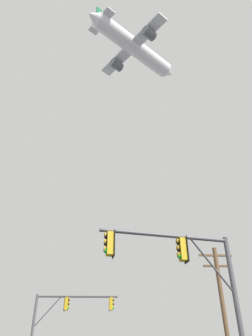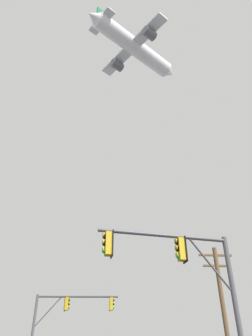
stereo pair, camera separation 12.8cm
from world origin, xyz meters
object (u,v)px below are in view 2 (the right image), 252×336
at_px(signal_pole_far, 63,318).
at_px(utility_pole, 224,313).
at_px(airplane, 134,47).
at_px(signal_pole_near, 187,274).

bearing_deg(signal_pole_far, utility_pole, -28.30).
xyz_separation_m(utility_pole, airplane, (-3.79, 15.83, 46.12)).
height_order(signal_pole_near, signal_pole_far, signal_pole_far).
xyz_separation_m(signal_pole_near, airplane, (0.16, 24.14, 45.93)).
relative_size(utility_pole, airplane, 0.50).
bearing_deg(utility_pole, signal_pole_near, -115.42).
bearing_deg(signal_pole_far, airplane, 56.83).
bearing_deg(signal_pole_near, signal_pole_far, 115.04).
relative_size(signal_pole_far, utility_pole, 0.77).
bearing_deg(signal_pole_near, airplane, 89.62).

